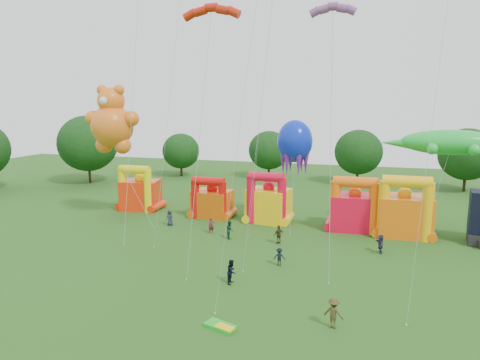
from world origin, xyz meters
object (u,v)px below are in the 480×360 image
(bouncy_castle_0, at_px, (140,192))
(octopus_kite, at_px, (294,157))
(bouncy_castle_2, at_px, (268,203))
(teddy_bear_kite, at_px, (121,151))
(spectator_4, at_px, (279,235))
(spectator_0, at_px, (170,218))
(gecko_kite, at_px, (443,169))

(bouncy_castle_0, bearing_deg, octopus_kite, -1.87)
(bouncy_castle_2, height_order, teddy_bear_kite, teddy_bear_kite)
(bouncy_castle_2, xyz_separation_m, spectator_4, (2.85, -7.69, -1.40))
(teddy_bear_kite, distance_m, spectator_0, 9.71)
(gecko_kite, height_order, spectator_4, gecko_kite)
(spectator_0, distance_m, spectator_4, 13.80)
(teddy_bear_kite, xyz_separation_m, octopus_kite, (19.66, 5.06, -0.60))
(bouncy_castle_2, bearing_deg, spectator_4, -69.68)
(bouncy_castle_0, distance_m, teddy_bear_kite, 8.45)
(octopus_kite, distance_m, spectator_0, 16.11)
(teddy_bear_kite, bearing_deg, spectator_0, -2.60)
(gecko_kite, xyz_separation_m, spectator_0, (-29.49, -5.34, -6.23))
(bouncy_castle_0, bearing_deg, spectator_0, -39.68)
(bouncy_castle_2, relative_size, spectator_0, 3.38)
(spectator_0, bearing_deg, bouncy_castle_2, 32.73)
(teddy_bear_kite, height_order, gecko_kite, teddy_bear_kite)
(spectator_0, bearing_deg, octopus_kite, 30.25)
(bouncy_castle_2, bearing_deg, octopus_kite, 11.68)
(bouncy_castle_2, distance_m, octopus_kite, 6.23)
(gecko_kite, distance_m, octopus_kite, 15.98)
(bouncy_castle_0, relative_size, teddy_bear_kite, 0.38)
(gecko_kite, bearing_deg, teddy_bear_kite, -171.91)
(bouncy_castle_0, bearing_deg, gecko_kite, -1.04)
(bouncy_castle_0, relative_size, gecko_kite, 0.46)
(octopus_kite, height_order, spectator_4, octopus_kite)
(gecko_kite, distance_m, spectator_4, 19.07)
(bouncy_castle_0, distance_m, octopus_kite, 21.50)
(bouncy_castle_2, distance_m, spectator_0, 11.73)
(teddy_bear_kite, bearing_deg, spectator_4, -9.37)
(spectator_4, bearing_deg, bouncy_castle_0, -71.91)
(bouncy_castle_2, height_order, octopus_kite, octopus_kite)
(gecko_kite, relative_size, spectator_0, 7.25)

